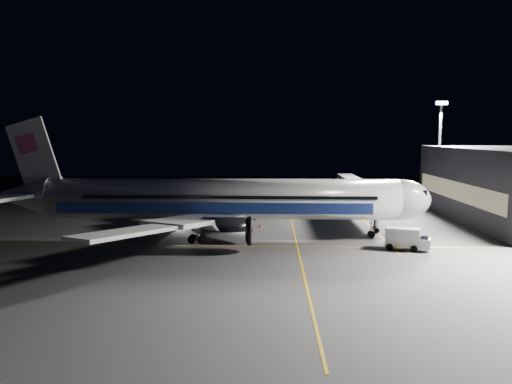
{
  "coord_description": "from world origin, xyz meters",
  "views": [
    {
      "loc": [
        6.66,
        -68.14,
        14.08
      ],
      "look_at": [
        4.51,
        2.34,
        6.0
      ],
      "focal_mm": 35.0,
      "sensor_mm": 36.0,
      "label": 1
    }
  ],
  "objects_px": {
    "baggage_tug": "(179,220)",
    "safety_cone_b": "(260,225)",
    "safety_cone_c": "(236,229)",
    "service_truck": "(407,238)",
    "safety_cone_a": "(252,229)",
    "floodlight_mast_north": "(440,144)",
    "airliner": "(215,200)",
    "jet_bridge": "(360,190)"
  },
  "relations": [
    {
      "from": "baggage_tug",
      "to": "safety_cone_b",
      "type": "xyz_separation_m",
      "value": [
        12.73,
        -0.56,
        -0.6
      ]
    },
    {
      "from": "safety_cone_b",
      "to": "safety_cone_c",
      "type": "relative_size",
      "value": 1.0
    },
    {
      "from": "service_truck",
      "to": "safety_cone_c",
      "type": "relative_size",
      "value": 8.89
    },
    {
      "from": "baggage_tug",
      "to": "safety_cone_c",
      "type": "xyz_separation_m",
      "value": [
        9.23,
        -3.99,
        -0.6
      ]
    },
    {
      "from": "safety_cone_a",
      "to": "safety_cone_c",
      "type": "height_order",
      "value": "safety_cone_c"
    },
    {
      "from": "service_truck",
      "to": "safety_cone_c",
      "type": "xyz_separation_m",
      "value": [
        -21.9,
        11.33,
        -1.12
      ]
    },
    {
      "from": "floodlight_mast_north",
      "to": "safety_cone_c",
      "type": "bearing_deg",
      "value": -143.99
    },
    {
      "from": "baggage_tug",
      "to": "floodlight_mast_north",
      "type": "bearing_deg",
      "value": 4.37
    },
    {
      "from": "airliner",
      "to": "service_truck",
      "type": "height_order",
      "value": "airliner"
    },
    {
      "from": "safety_cone_b",
      "to": "service_truck",
      "type": "bearing_deg",
      "value": -38.75
    },
    {
      "from": "airliner",
      "to": "floodlight_mast_north",
      "type": "bearing_deg",
      "value": 37.91
    },
    {
      "from": "airliner",
      "to": "safety_cone_a",
      "type": "xyz_separation_m",
      "value": [
        5.0,
        4.0,
        -4.89
      ]
    },
    {
      "from": "service_truck",
      "to": "safety_cone_a",
      "type": "height_order",
      "value": "service_truck"
    },
    {
      "from": "safety_cone_a",
      "to": "baggage_tug",
      "type": "bearing_deg",
      "value": 161.09
    },
    {
      "from": "floodlight_mast_north",
      "to": "safety_cone_b",
      "type": "distance_m",
      "value": 44.43
    },
    {
      "from": "floodlight_mast_north",
      "to": "safety_cone_a",
      "type": "distance_m",
      "value": 47.24
    },
    {
      "from": "jet_bridge",
      "to": "service_truck",
      "type": "relative_size",
      "value": 6.1
    },
    {
      "from": "jet_bridge",
      "to": "safety_cone_b",
      "type": "bearing_deg",
      "value": -148.01
    },
    {
      "from": "safety_cone_a",
      "to": "safety_cone_c",
      "type": "distance_m",
      "value": 2.43
    },
    {
      "from": "jet_bridge",
      "to": "baggage_tug",
      "type": "distance_m",
      "value": 31.61
    },
    {
      "from": "baggage_tug",
      "to": "safety_cone_b",
      "type": "distance_m",
      "value": 12.76
    },
    {
      "from": "safety_cone_a",
      "to": "safety_cone_c",
      "type": "relative_size",
      "value": 0.87
    },
    {
      "from": "safety_cone_b",
      "to": "baggage_tug",
      "type": "bearing_deg",
      "value": 177.47
    },
    {
      "from": "airliner",
      "to": "baggage_tug",
      "type": "relative_size",
      "value": 18.4
    },
    {
      "from": "airliner",
      "to": "safety_cone_b",
      "type": "relative_size",
      "value": 96.67
    },
    {
      "from": "floodlight_mast_north",
      "to": "baggage_tug",
      "type": "height_order",
      "value": "floodlight_mast_north"
    },
    {
      "from": "airliner",
      "to": "safety_cone_c",
      "type": "relative_size",
      "value": 96.9
    },
    {
      "from": "service_truck",
      "to": "safety_cone_b",
      "type": "bearing_deg",
      "value": 159.5
    },
    {
      "from": "airliner",
      "to": "safety_cone_a",
      "type": "relative_size",
      "value": 111.63
    },
    {
      "from": "jet_bridge",
      "to": "safety_cone_a",
      "type": "xyz_separation_m",
      "value": [
        -18.08,
        -14.06,
        -4.31
      ]
    },
    {
      "from": "floodlight_mast_north",
      "to": "baggage_tug",
      "type": "relative_size",
      "value": 6.19
    },
    {
      "from": "airliner",
      "to": "floodlight_mast_north",
      "type": "xyz_separation_m",
      "value": [
        41.08,
        31.99,
        7.21
      ]
    },
    {
      "from": "jet_bridge",
      "to": "safety_cone_b",
      "type": "relative_size",
      "value": 54.09
    },
    {
      "from": "airliner",
      "to": "safety_cone_c",
      "type": "bearing_deg",
      "value": 57.31
    },
    {
      "from": "floodlight_mast_north",
      "to": "safety_cone_a",
      "type": "height_order",
      "value": "floodlight_mast_north"
    },
    {
      "from": "floodlight_mast_north",
      "to": "safety_cone_b",
      "type": "xyz_separation_m",
      "value": [
        -35.01,
        -24.55,
        -12.05
      ]
    },
    {
      "from": "airliner",
      "to": "safety_cone_c",
      "type": "distance_m",
      "value": 6.79
    },
    {
      "from": "airliner",
      "to": "baggage_tug",
      "type": "height_order",
      "value": "airliner"
    },
    {
      "from": "safety_cone_a",
      "to": "safety_cone_b",
      "type": "xyz_separation_m",
      "value": [
        1.07,
        3.43,
        0.04
      ]
    },
    {
      "from": "jet_bridge",
      "to": "floodlight_mast_north",
      "type": "distance_m",
      "value": 24.06
    },
    {
      "from": "service_truck",
      "to": "safety_cone_b",
      "type": "distance_m",
      "value": 23.61
    },
    {
      "from": "baggage_tug",
      "to": "safety_cone_b",
      "type": "relative_size",
      "value": 5.25
    }
  ]
}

